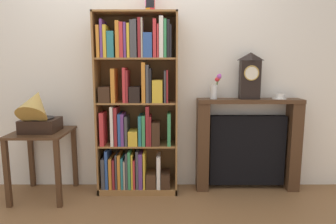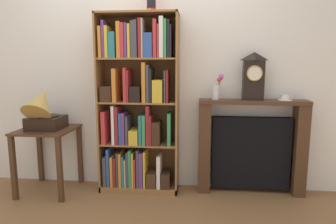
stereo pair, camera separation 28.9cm
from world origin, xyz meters
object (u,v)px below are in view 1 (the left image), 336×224
teacup_with_saucer (281,97)px  gramophone (38,112)px  mantel_clock (251,76)px  fireplace_mantel (248,145)px  flower_vase (216,88)px  bookshelf (137,111)px  side_table_left (44,147)px

teacup_with_saucer → gramophone: bearing=-174.5°
mantel_clock → teacup_with_saucer: mantel_clock is taller
gramophone → fireplace_mantel: size_ratio=0.45×
fireplace_mantel → flower_vase: bearing=-177.0°
bookshelf → mantel_clock: bearing=2.4°
gramophone → flower_vase: size_ratio=1.89×
flower_vase → fireplace_mantel: bearing=3.0°
bookshelf → mantel_clock: (1.15, 0.05, 0.35)m
side_table_left → mantel_clock: (2.07, 0.17, 0.69)m
bookshelf → teacup_with_saucer: 1.47m
side_table_left → fireplace_mantel: fireplace_mantel is taller
fireplace_mantel → teacup_with_saucer: size_ratio=7.50×
gramophone → mantel_clock: 2.11m
bookshelf → mantel_clock: size_ratio=3.88×
side_table_left → fireplace_mantel: size_ratio=0.62×
gramophone → fireplace_mantel: bearing=6.7°
bookshelf → flower_vase: size_ratio=7.07×
teacup_with_saucer → flower_vase: bearing=-179.8°
flower_vase → mantel_clock: bearing=-0.1°
bookshelf → fireplace_mantel: bearing=3.3°
gramophone → teacup_with_saucer: bearing=5.5°
flower_vase → teacup_with_saucer: bearing=0.2°
fireplace_mantel → mantel_clock: size_ratio=2.29×
bookshelf → side_table_left: bearing=-172.6°
side_table_left → flower_vase: (1.72, 0.17, 0.57)m
gramophone → teacup_with_saucer: 2.39m
bookshelf → side_table_left: size_ratio=2.72×
mantel_clock → fireplace_mantel: bearing=65.3°
side_table_left → flower_vase: flower_vase is taller
flower_vase → teacup_with_saucer: (0.66, 0.00, -0.09)m
bookshelf → mantel_clock: 1.21m
gramophone → fireplace_mantel: gramophone is taller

